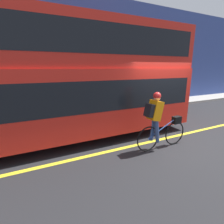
% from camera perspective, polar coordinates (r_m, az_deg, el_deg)
% --- Properties ---
extents(ground_plane, '(80.00, 80.00, 0.00)m').
position_cam_1_polar(ground_plane, '(6.35, 17.09, -7.93)').
color(ground_plane, '#232326').
extents(road_center_line, '(50.00, 0.14, 0.01)m').
position_cam_1_polar(road_center_line, '(6.30, 17.49, -8.08)').
color(road_center_line, yellow).
rests_on(road_center_line, ground_plane).
extents(sidewalk_curb, '(60.00, 1.60, 0.13)m').
position_cam_1_polar(sidewalk_curb, '(9.84, -0.75, 1.00)').
color(sidewalk_curb, '#A8A399').
rests_on(sidewalk_curb, ground_plane).
extents(building_facade, '(60.00, 0.30, 6.03)m').
position_cam_1_polar(building_facade, '(10.46, -3.18, 18.05)').
color(building_facade, '#33478C').
rests_on(building_facade, ground_plane).
extents(bus, '(10.61, 2.61, 3.73)m').
position_cam_1_polar(bus, '(5.72, -26.18, 10.34)').
color(bus, black).
rests_on(bus, ground_plane).
extents(cyclist_on_bike, '(1.77, 0.32, 1.69)m').
position_cam_1_polar(cyclist_on_bike, '(5.13, 14.88, -2.37)').
color(cyclist_on_bike, black).
rests_on(cyclist_on_bike, ground_plane).
extents(trash_bin, '(0.59, 0.59, 0.83)m').
position_cam_1_polar(trash_bin, '(10.94, 11.04, 4.65)').
color(trash_bin, '#262628').
rests_on(trash_bin, sidewalk_curb).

